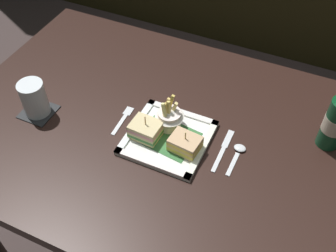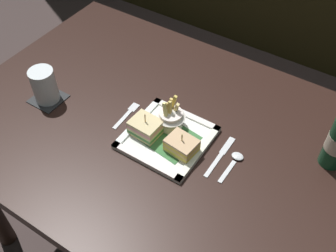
# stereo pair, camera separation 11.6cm
# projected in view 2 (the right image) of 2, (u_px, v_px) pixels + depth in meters

# --- Properties ---
(ground_plane) EXTENTS (6.00, 6.00, 0.00)m
(ground_plane) POSITION_uv_depth(u_px,v_px,m) (168.00, 241.00, 1.73)
(ground_plane) COLOR #3F3230
(dining_table) EXTENTS (1.35, 0.90, 0.72)m
(dining_table) POSITION_uv_depth(u_px,v_px,m) (169.00, 151.00, 1.27)
(dining_table) COLOR black
(dining_table) RESTS_ON ground_plane
(square_plate) EXTENTS (0.23, 0.23, 0.02)m
(square_plate) POSITION_uv_depth(u_px,v_px,m) (167.00, 138.00, 1.17)
(square_plate) COLOR white
(square_plate) RESTS_ON dining_table
(sandwich_half_left) EXTENTS (0.09, 0.08, 0.08)m
(sandwich_half_left) POSITION_uv_depth(u_px,v_px,m) (146.00, 127.00, 1.16)
(sandwich_half_left) COLOR #D6C084
(sandwich_half_left) RESTS_ON square_plate
(sandwich_half_right) EXTENTS (0.09, 0.07, 0.07)m
(sandwich_half_right) POSITION_uv_depth(u_px,v_px,m) (182.00, 146.00, 1.12)
(sandwich_half_right) COLOR tan
(sandwich_half_right) RESTS_ON square_plate
(fries_cup) EXTENTS (0.09, 0.09, 0.11)m
(fries_cup) POSITION_uv_depth(u_px,v_px,m) (171.00, 117.00, 1.17)
(fries_cup) COLOR silver
(fries_cup) RESTS_ON square_plate
(drink_coaster) EXTENTS (0.10, 0.10, 0.00)m
(drink_coaster) POSITION_uv_depth(u_px,v_px,m) (48.00, 99.00, 1.29)
(drink_coaster) COLOR black
(drink_coaster) RESTS_ON dining_table
(water_glass) EXTENTS (0.08, 0.08, 0.11)m
(water_glass) POSITION_uv_depth(u_px,v_px,m) (45.00, 87.00, 1.25)
(water_glass) COLOR silver
(water_glass) RESTS_ON dining_table
(fork) EXTENTS (0.03, 0.13, 0.00)m
(fork) POSITION_uv_depth(u_px,v_px,m) (127.00, 114.00, 1.24)
(fork) COLOR silver
(fork) RESTS_ON dining_table
(knife) EXTENTS (0.02, 0.17, 0.00)m
(knife) POSITION_uv_depth(u_px,v_px,m) (221.00, 155.00, 1.13)
(knife) COLOR silver
(knife) RESTS_ON dining_table
(spoon) EXTENTS (0.03, 0.12, 0.01)m
(spoon) POSITION_uv_depth(u_px,v_px,m) (235.00, 160.00, 1.12)
(spoon) COLOR silver
(spoon) RESTS_ON dining_table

